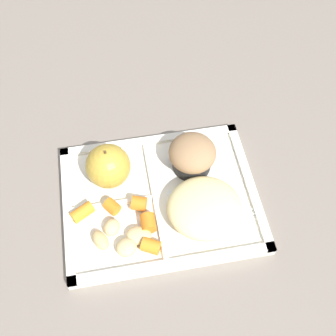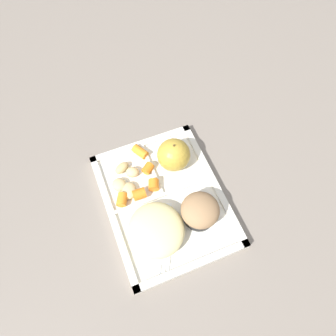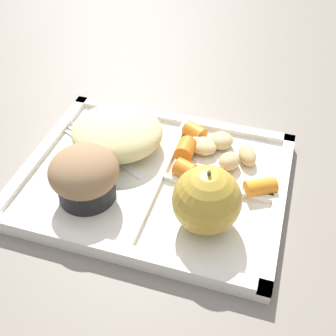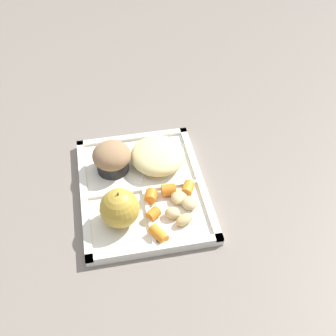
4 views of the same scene
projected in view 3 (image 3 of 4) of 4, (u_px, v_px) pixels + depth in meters
name	position (u px, v px, depth m)	size (l,w,h in m)	color
ground	(154.00, 184.00, 0.52)	(6.00, 6.00, 0.00)	slate
lunch_tray	(154.00, 180.00, 0.52)	(0.31, 0.24, 0.02)	silver
green_apple	(207.00, 200.00, 0.44)	(0.07, 0.07, 0.08)	#B79333
bran_muffin	(85.00, 176.00, 0.47)	(0.08, 0.08, 0.06)	black
carrot_slice_center	(260.00, 187.00, 0.49)	(0.02, 0.02, 0.04)	orange
carrot_slice_diagonal	(195.00, 132.00, 0.56)	(0.02, 0.02, 0.03)	orange
carrot_slice_near_corner	(186.00, 149.00, 0.53)	(0.02, 0.02, 0.03)	orange
carrot_slice_tilted	(185.00, 170.00, 0.51)	(0.02, 0.02, 0.02)	orange
carrot_slice_back	(220.00, 180.00, 0.50)	(0.02, 0.02, 0.02)	orange
potato_chunk_wedge	(247.00, 155.00, 0.53)	(0.03, 0.02, 0.02)	tan
potato_chunk_corner	(202.00, 145.00, 0.54)	(0.04, 0.03, 0.02)	tan
potato_chunk_golden	(229.00, 161.00, 0.52)	(0.02, 0.03, 0.02)	tan
potato_chunk_browned	(221.00, 141.00, 0.55)	(0.03, 0.03, 0.02)	tan
egg_noodle_pile	(117.00, 132.00, 0.54)	(0.12, 0.11, 0.04)	beige
meatball_back	(116.00, 138.00, 0.54)	(0.04, 0.04, 0.04)	#755B4C
meatball_front	(112.00, 130.00, 0.55)	(0.03, 0.03, 0.03)	#755B4C
meatball_center	(117.00, 136.00, 0.55)	(0.03, 0.03, 0.03)	brown
meatball_side	(104.00, 138.00, 0.54)	(0.03, 0.03, 0.03)	#755B4C
plastic_fork	(98.00, 147.00, 0.55)	(0.14, 0.08, 0.00)	white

